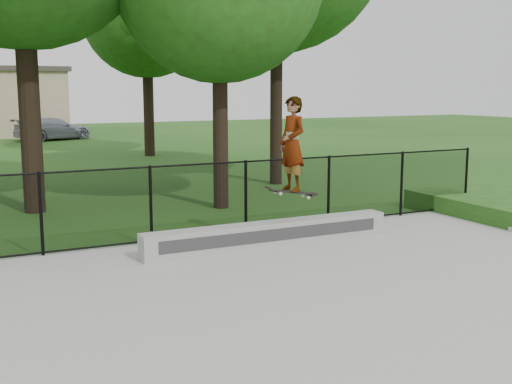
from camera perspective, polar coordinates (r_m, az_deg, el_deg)
ground at (r=7.35m, az=5.28°, el=-14.87°), size 100.00×100.00×0.00m
concrete_slab at (r=7.33m, az=5.29°, el=-14.66°), size 14.00×12.00×0.06m
grind_ledge at (r=12.05m, az=1.25°, el=-3.75°), size 4.98×0.40×0.46m
car_c at (r=39.32m, az=-17.58°, el=5.38°), size 4.50×3.18×1.30m
skater_airborne at (r=11.83m, az=3.25°, el=4.14°), size 0.84×0.67×1.89m
chainlink_fence at (r=12.31m, az=-9.33°, el=-1.11°), size 16.06×0.06×1.50m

